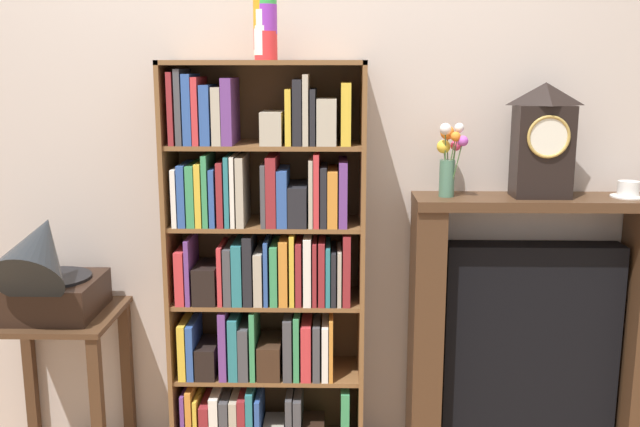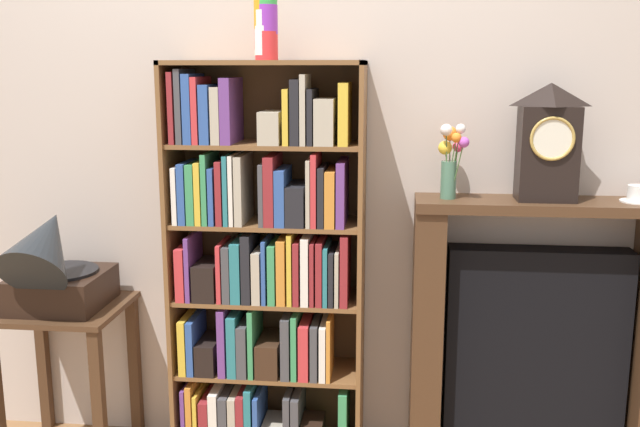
# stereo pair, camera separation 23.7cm
# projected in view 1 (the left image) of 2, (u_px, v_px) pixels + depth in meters

# --- Properties ---
(wall_back) EXTENTS (4.37, 0.08, 2.60)m
(wall_back) POSITION_uv_depth(u_px,v_px,m) (299.00, 146.00, 2.95)
(wall_back) COLOR beige
(wall_back) RESTS_ON ground
(bookshelf) EXTENTS (0.78, 0.30, 1.65)m
(bookshelf) POSITION_uv_depth(u_px,v_px,m) (263.00, 279.00, 2.87)
(bookshelf) COLOR brown
(bookshelf) RESTS_ON ground
(cup_stack) EXTENTS (0.09, 0.09, 0.24)m
(cup_stack) POSITION_uv_depth(u_px,v_px,m) (265.00, 27.00, 2.68)
(cup_stack) COLOR red
(cup_stack) RESTS_ON bookshelf
(side_table_left) EXTENTS (0.49, 0.45, 0.66)m
(side_table_left) POSITION_uv_depth(u_px,v_px,m) (59.00, 354.00, 2.88)
(side_table_left) COLOR #472D1C
(side_table_left) RESTS_ON ground
(gramophone) EXTENTS (0.35, 0.49, 0.49)m
(gramophone) POSITION_uv_depth(u_px,v_px,m) (45.00, 271.00, 2.74)
(gramophone) COLOR black
(gramophone) RESTS_ON side_table_left
(fireplace_mantel) EXTENTS (1.00, 0.26, 1.12)m
(fireplace_mantel) POSITION_uv_depth(u_px,v_px,m) (531.00, 331.00, 2.94)
(fireplace_mantel) COLOR #472D1C
(fireplace_mantel) RESTS_ON ground
(mantel_clock) EXTENTS (0.22, 0.15, 0.45)m
(mantel_clock) POSITION_uv_depth(u_px,v_px,m) (543.00, 140.00, 2.76)
(mantel_clock) COLOR black
(mantel_clock) RESTS_ON fireplace_mantel
(flower_vase) EXTENTS (0.11, 0.14, 0.29)m
(flower_vase) POSITION_uv_depth(u_px,v_px,m) (449.00, 156.00, 2.78)
(flower_vase) COLOR #4C7A60
(flower_vase) RESTS_ON fireplace_mantel
(teacup_with_saucer) EXTENTS (0.14, 0.13, 0.06)m
(teacup_with_saucer) POSITION_uv_depth(u_px,v_px,m) (628.00, 190.00, 2.79)
(teacup_with_saucer) COLOR white
(teacup_with_saucer) RESTS_ON fireplace_mantel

